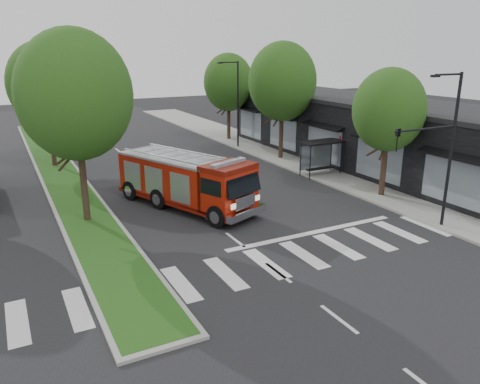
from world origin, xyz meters
name	(u,v)px	position (x,y,z in m)	size (l,w,h in m)	color
ground	(235,240)	(0.00, 0.00, 0.00)	(140.00, 140.00, 0.00)	black
sidewalk_right	(318,167)	(12.50, 10.00, 0.07)	(5.00, 80.00, 0.15)	gray
median	(58,172)	(-6.00, 18.00, 0.08)	(3.00, 50.00, 0.15)	gray
storefront_row	(364,132)	(17.00, 10.00, 2.50)	(8.00, 30.00, 5.00)	black
bus_shelter	(320,148)	(11.20, 8.15, 2.04)	(3.20, 1.60, 2.61)	black
tree_right_near	(389,110)	(11.50, 2.00, 5.51)	(4.40, 4.40, 8.05)	black
tree_right_mid	(282,82)	(11.50, 14.00, 6.49)	(5.60, 5.60, 9.72)	black
tree_right_far	(228,82)	(11.50, 24.00, 5.84)	(5.00, 5.00, 8.73)	black
tree_median_near	(75,95)	(-6.00, 6.00, 6.81)	(5.80, 5.80, 10.16)	black
tree_median_far	(45,84)	(-6.00, 20.00, 6.49)	(5.60, 5.60, 9.72)	black
streetlight_right_near	(440,142)	(9.61, -3.50, 4.67)	(4.08, 0.22, 8.00)	black
streetlight_right_far	(236,100)	(10.35, 20.00, 4.48)	(2.11, 0.20, 8.00)	black
fire_engine	(186,181)	(-0.27, 5.88, 1.60)	(6.25, 9.97, 3.33)	#610E05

